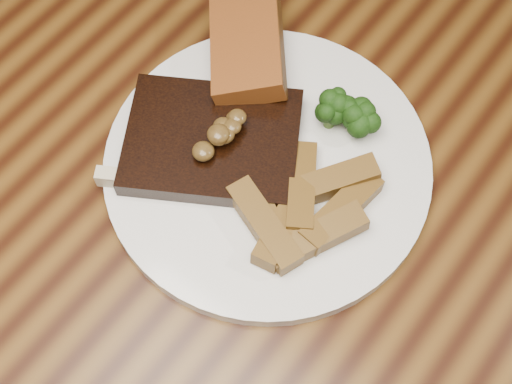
# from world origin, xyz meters

# --- Properties ---
(ground) EXTENTS (4.50, 4.50, 0.00)m
(ground) POSITION_xyz_m (0.00, 0.00, 0.00)
(ground) COLOR #33140B
(ground) RESTS_ON ground
(dining_table) EXTENTS (1.60, 0.90, 0.75)m
(dining_table) POSITION_xyz_m (0.00, 0.00, 0.66)
(dining_table) COLOR #513210
(dining_table) RESTS_ON ground
(plate) EXTENTS (0.38, 0.38, 0.01)m
(plate) POSITION_xyz_m (-0.03, 0.02, 0.76)
(plate) COLOR silver
(plate) RESTS_ON dining_table
(steak) EXTENTS (0.20, 0.19, 0.02)m
(steak) POSITION_xyz_m (-0.08, 0.00, 0.77)
(steak) COLOR black
(steak) RESTS_ON plate
(steak_bone) EXTENTS (0.13, 0.09, 0.02)m
(steak_bone) POSITION_xyz_m (-0.08, -0.05, 0.77)
(steak_bone) COLOR #BAAD90
(steak_bone) RESTS_ON plate
(mushroom_pile) EXTENTS (0.06, 0.06, 0.03)m
(mushroom_pile) POSITION_xyz_m (-0.07, 0.01, 0.80)
(mushroom_pile) COLOR brown
(mushroom_pile) RESTS_ON steak
(garlic_bread) EXTENTS (0.13, 0.14, 0.03)m
(garlic_bread) POSITION_xyz_m (-0.11, 0.10, 0.78)
(garlic_bread) COLOR brown
(garlic_bread) RESTS_ON plate
(potato_wedges) EXTENTS (0.12, 0.12, 0.02)m
(potato_wedges) POSITION_xyz_m (0.04, 0.01, 0.77)
(potato_wedges) COLOR brown
(potato_wedges) RESTS_ON plate
(broccoli_cluster) EXTENTS (0.06, 0.06, 0.04)m
(broccoli_cluster) POSITION_xyz_m (0.02, 0.10, 0.78)
(broccoli_cluster) COLOR #193C0D
(broccoli_cluster) RESTS_ON plate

